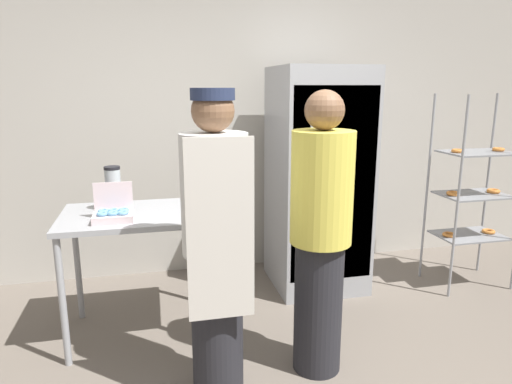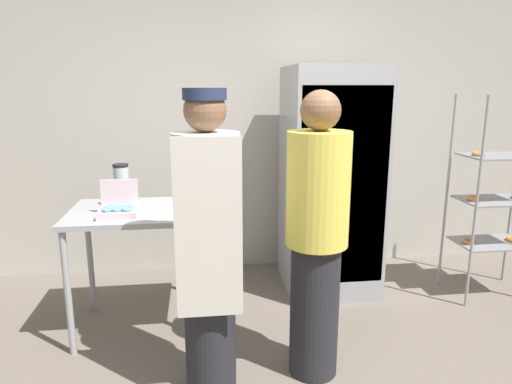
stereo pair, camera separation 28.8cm
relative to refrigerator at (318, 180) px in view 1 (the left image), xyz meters
name	(u,v)px [view 1 (the left image)]	position (x,y,z in m)	size (l,w,h in m)	color
back_wall	(236,109)	(-0.59, 0.62, 0.58)	(6.40, 0.12, 3.05)	#B7B2A8
refrigerator	(318,180)	(0.00, 0.00, 0.00)	(0.75, 0.78, 1.89)	#9EA0A5
baking_rack	(473,194)	(1.31, -0.31, -0.13)	(0.64, 0.45, 1.67)	#93969B
prep_counter	(140,227)	(-1.48, -0.51, -0.16)	(1.04, 0.71, 0.89)	#9EA0A5
donut_box	(113,214)	(-1.63, -0.68, -0.01)	(0.25, 0.19, 0.23)	silver
blender_pitcher	(113,191)	(-1.64, -0.43, 0.08)	(0.14, 0.14, 0.31)	black
person_baker	(216,242)	(-1.06, -1.25, -0.05)	(0.36, 0.38, 1.72)	#232328
person_customer	(320,235)	(-0.43, -1.20, -0.07)	(0.36, 0.36, 1.71)	#232328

